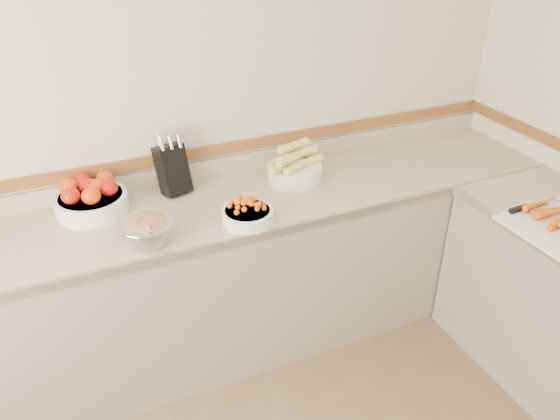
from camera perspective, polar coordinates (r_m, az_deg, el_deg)
name	(u,v)px	position (r m, az deg, el deg)	size (l,w,h in m)	color
back_wall	(162,111)	(2.80, -12.20, 10.04)	(4.00, 4.00, 0.00)	beige
counter_back	(194,284)	(2.93, -8.95, -7.68)	(4.00, 0.65, 1.08)	tan
knife_block	(172,168)	(2.81, -11.18, 4.31)	(0.17, 0.19, 0.33)	black
tomato_bowl	(91,198)	(2.76, -19.15, 1.18)	(0.34, 0.34, 0.17)	white
cherry_tomato_bowl	(248,213)	(2.55, -3.41, -0.35)	(0.24, 0.24, 0.13)	white
corn_bowl	(294,168)	(2.90, 1.52, 4.36)	(0.32, 0.29, 0.21)	white
rhubarb_bowl	(147,230)	(2.43, -13.70, -2.02)	(0.25, 0.25, 0.14)	#B2B2BA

